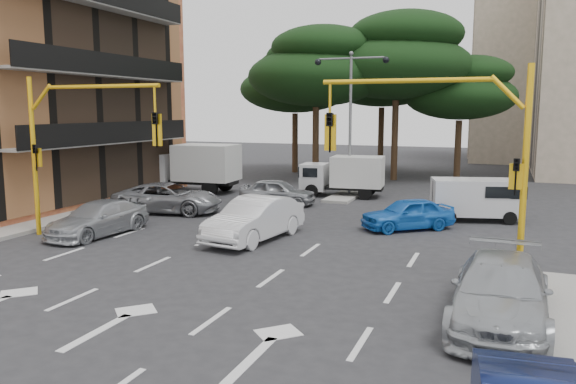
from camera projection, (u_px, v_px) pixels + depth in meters
name	position (u px, v px, depth m)	size (l,w,h in m)	color
ground	(209.00, 271.00, 16.79)	(120.00, 120.00, 0.00)	#28282B
median_strip	(349.00, 194.00, 31.54)	(1.40, 6.00, 0.15)	gray
apartment_beige_far	(567.00, 70.00, 51.51)	(16.20, 12.15, 16.70)	tan
pine_left_near	(317.00, 67.00, 37.34)	(9.15, 9.15, 10.23)	#382616
pine_center	(398.00, 56.00, 37.29)	(9.98, 9.98, 11.16)	#382616
pine_left_far	(296.00, 81.00, 42.21)	(8.32, 8.32, 9.30)	#382616
pine_right	(461.00, 88.00, 38.01)	(7.49, 7.49, 8.37)	#382616
pine_back	(383.00, 72.00, 42.72)	(9.15, 9.15, 10.23)	#382616
signal_mast_right	(457.00, 142.00, 15.62)	(5.79, 0.37, 6.00)	yellow
signal_mast_left	(70.00, 135.00, 20.50)	(5.79, 0.37, 6.00)	yellow
street_lamp_center	(351.00, 98.00, 30.75)	(4.16, 0.36, 7.77)	slate
car_white_hatch	(255.00, 219.00, 20.68)	(1.67, 4.78, 1.57)	silver
car_blue_compact	(408.00, 214.00, 22.54)	(1.51, 3.76, 1.28)	blue
car_silver_wagon	(98.00, 218.00, 21.55)	(1.81, 4.45, 1.29)	#A8ABB0
car_silver_cross_a	(168.00, 198.00, 26.25)	(2.31, 5.01, 1.39)	gray
car_silver_cross_b	(277.00, 192.00, 28.39)	(1.55, 3.86, 1.32)	#94979C
car_silver_parked	(501.00, 292.00, 12.58)	(2.08, 5.11, 1.48)	#A2A6AA
van_white	(476.00, 200.00, 24.29)	(1.68, 3.71, 1.85)	silver
box_truck_a	(191.00, 168.00, 32.72)	(2.39, 5.70, 2.80)	silver
box_truck_b	(343.00, 176.00, 31.01)	(1.93, 4.59, 2.26)	silver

